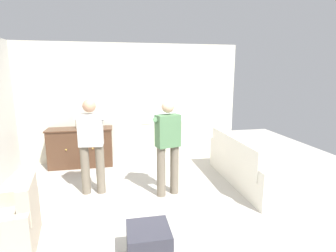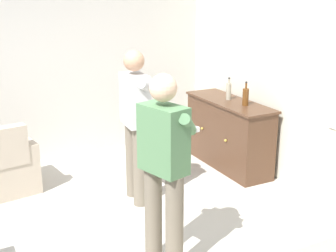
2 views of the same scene
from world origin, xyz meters
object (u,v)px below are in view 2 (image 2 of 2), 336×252
Objects in this scene: sideboard_cabinet at (228,134)px; bottle_liquor_amber at (229,91)px; bottle_wine_green at (246,97)px; person_standing_right at (165,164)px; person_standing_left at (136,120)px.

bottle_liquor_amber is at bearing 164.98° from sideboard_cabinet.
bottle_wine_green reaches higher than sideboard_cabinet.
sideboard_cabinet is 2.49m from person_standing_right.
bottle_wine_green is 0.18× the size of person_standing_right.
person_standing_left reaches higher than sideboard_cabinet.
person_standing_left is (0.44, -1.49, -0.07)m from bottle_liquor_amber.
person_standing_right is (1.72, -1.80, -0.07)m from bottle_liquor_amber.
bottle_wine_green is 0.34m from bottle_liquor_amber.
bottle_liquor_amber is at bearing -176.64° from bottle_wine_green.
person_standing_left reaches higher than bottle_wine_green.
person_standing_left is 1.32m from person_standing_right.
bottle_wine_green is 1.02× the size of bottle_liquor_amber.
bottle_wine_green is 2.29m from person_standing_right.
person_standing_left is (0.38, -1.47, 0.49)m from sideboard_cabinet.
sideboard_cabinet is 4.80× the size of bottle_wine_green.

